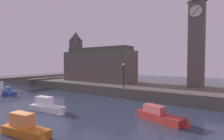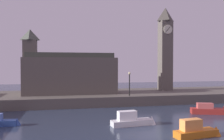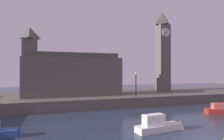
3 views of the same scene
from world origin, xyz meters
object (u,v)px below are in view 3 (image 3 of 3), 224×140
at_px(clock_tower, 163,50).
at_px(streetlamp, 136,81).
at_px(boat_ferry_white, 162,125).
at_px(boat_tour_blue, 0,132).
at_px(parliament_hall, 70,74).

height_order(clock_tower, streetlamp, clock_tower).
distance_m(clock_tower, streetlamp, 12.50).
distance_m(streetlamp, boat_ferry_white, 11.96).
xyz_separation_m(streetlamp, boat_ferry_white, (-2.55, -11.21, -3.30)).
relative_size(boat_ferry_white, boat_tour_blue, 1.33).
xyz_separation_m(parliament_hall, boat_ferry_white, (6.65, -16.10, -4.38)).
bearing_deg(boat_ferry_white, parliament_hall, 112.44).
relative_size(parliament_hall, streetlamp, 4.10).
bearing_deg(parliament_hall, boat_ferry_white, -67.56).
distance_m(clock_tower, parliament_hall, 18.72).
height_order(boat_ferry_white, boat_tour_blue, boat_ferry_white).
bearing_deg(clock_tower, streetlamp, -142.56).
distance_m(clock_tower, boat_ferry_white, 23.11).
relative_size(streetlamp, boat_ferry_white, 0.73).
bearing_deg(streetlamp, clock_tower, 37.44).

